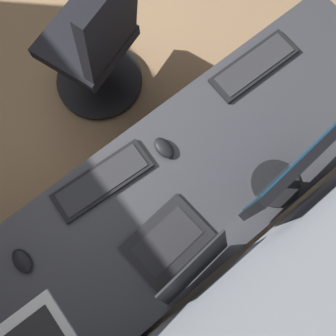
{
  "coord_description": "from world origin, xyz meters",
  "views": [
    {
      "loc": [
        0.35,
        1.8,
        2.17
      ],
      "look_at": [
        0.14,
        1.54,
        0.95
      ],
      "focal_mm": 38.58,
      "sensor_mm": 36.0,
      "label": 1
    }
  ],
  "objects": [
    {
      "name": "keyboard_main",
      "position": [
        -0.49,
        1.37,
        0.74
      ],
      "size": [
        0.42,
        0.15,
        0.02
      ],
      "color": "black",
      "rests_on": "desk"
    },
    {
      "name": "monitor_primary",
      "position": [
        -0.19,
        1.82,
        0.97
      ],
      "size": [
        0.46,
        0.2,
        0.42
      ],
      "color": "black",
      "rests_on": "desk"
    },
    {
      "name": "drawer_pedestal",
      "position": [
        0.69,
        1.62,
        0.35
      ],
      "size": [
        0.4,
        0.51,
        0.69
      ],
      "color": "#38383D",
      "rests_on": "ground"
    },
    {
      "name": "wall_back",
      "position": [
        0.0,
        2.0,
        1.3
      ],
      "size": [
        4.8,
        0.1,
        2.6
      ],
      "primitive_type": "cube",
      "color": "#8C939E",
      "rests_on": "ground"
    },
    {
      "name": "laptop_leftmost",
      "position": [
        0.29,
        1.78,
        0.78
      ],
      "size": [
        0.34,
        0.31,
        0.22
      ],
      "color": "black",
      "rests_on": "desk"
    },
    {
      "name": "mouse_main",
      "position": [
        0.07,
        1.42,
        0.75
      ],
      "size": [
        0.06,
        0.1,
        0.03
      ],
      "primitive_type": "ellipsoid",
      "color": "black",
      "rests_on": "desk"
    },
    {
      "name": "keyboard_spare",
      "position": [
        0.35,
        1.37,
        0.74
      ],
      "size": [
        0.43,
        0.17,
        0.02
      ],
      "color": "black",
      "rests_on": "desk"
    },
    {
      "name": "office_chair",
      "position": [
        -0.06,
        0.67,
        0.46
      ],
      "size": [
        0.56,
        0.6,
        0.97
      ],
      "color": "black",
      "rests_on": "ground"
    },
    {
      "name": "floor_plane",
      "position": [
        0.0,
        0.0,
        0.0
      ],
      "size": [
        5.04,
        5.04,
        0.0
      ],
      "primitive_type": "plane",
      "color": "#9E7A56"
    },
    {
      "name": "mouse_spare",
      "position": [
        0.78,
        1.44,
        0.75
      ],
      "size": [
        0.06,
        0.1,
        0.03
      ],
      "primitive_type": "ellipsoid",
      "color": "black",
      "rests_on": "desk"
    },
    {
      "name": "desk",
      "position": [
        0.14,
        1.59,
        0.67
      ],
      "size": [
        2.31,
        0.68,
        0.73
      ],
      "color": "#38383D",
      "rests_on": "ground"
    }
  ]
}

